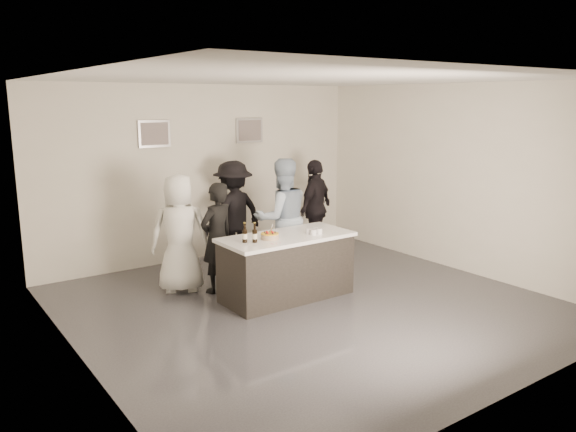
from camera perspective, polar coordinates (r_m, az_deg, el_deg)
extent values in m
plane|color=#3D3D42|center=(7.75, 2.17, -8.98)|extent=(6.00, 6.00, 0.00)
plane|color=white|center=(7.25, 2.36, 13.79)|extent=(6.00, 6.00, 0.00)
cube|color=silver|center=(9.87, -8.46, 4.39)|extent=(6.00, 0.04, 3.00)
cube|color=silver|center=(5.35, 22.28, -2.53)|extent=(6.00, 0.04, 3.00)
cube|color=silver|center=(6.04, -20.92, -0.87)|extent=(0.04, 6.00, 3.00)
cube|color=silver|center=(9.47, 16.83, 3.71)|extent=(0.04, 6.00, 3.00)
cube|color=#B2B2B7|center=(9.41, -13.43, 8.13)|extent=(0.54, 0.04, 0.44)
cube|color=#B2B2B7|center=(10.22, -3.95, 8.68)|extent=(0.54, 0.04, 0.44)
cube|color=white|center=(7.88, -0.16, -5.16)|extent=(1.86, 0.86, 0.90)
cylinder|color=yellow|center=(7.55, -1.86, -2.06)|extent=(0.25, 0.25, 0.07)
cylinder|color=black|center=(7.36, -4.42, -1.72)|extent=(0.07, 0.07, 0.26)
cylinder|color=black|center=(7.36, -3.40, -1.71)|extent=(0.07, 0.07, 0.26)
cube|color=orange|center=(7.85, 2.67, -1.54)|extent=(0.19, 0.19, 0.08)
cube|color=pink|center=(7.35, -1.23, -2.74)|extent=(0.24, 0.08, 0.01)
imported|color=black|center=(8.11, -7.21, -2.20)|extent=(0.67, 0.53, 1.60)
imported|color=#9AB1CA|center=(8.72, -0.61, -0.22)|extent=(1.04, 0.89, 1.87)
imported|color=white|center=(8.19, -10.93, -1.73)|extent=(1.00, 0.86, 1.72)
imported|color=black|center=(9.99, 2.80, 0.86)|extent=(1.09, 0.81, 1.72)
imported|color=black|center=(9.45, -5.57, 0.30)|extent=(1.22, 0.82, 1.75)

